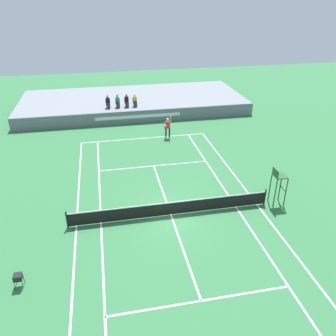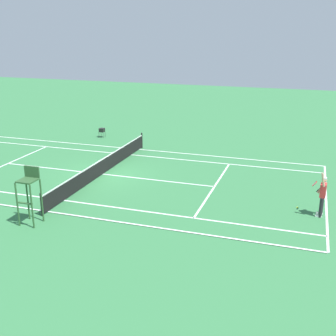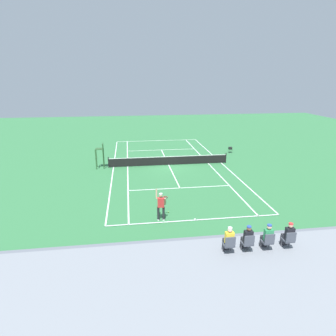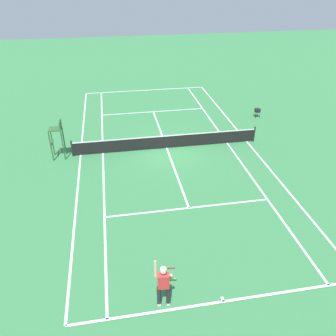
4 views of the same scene
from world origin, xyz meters
name	(u,v)px [view 2 (image 2 of 4)]	position (x,y,z in m)	size (l,w,h in m)	color
ground_plane	(103,175)	(0.00, 0.00, 0.00)	(80.00, 80.00, 0.00)	#337542
court	(103,174)	(0.00, 0.00, 0.01)	(11.08, 23.88, 0.03)	#337542
net	(103,166)	(0.00, 0.00, 0.52)	(11.98, 0.10, 1.07)	black
tennis_player	(322,195)	(2.11, 11.60, 0.99)	(0.80, 0.62, 2.08)	#232328
tennis_ball	(297,207)	(1.52, 10.61, 0.03)	(0.07, 0.07, 0.07)	#D1E533
umpire_chair	(29,188)	(6.67, 0.00, 1.56)	(0.77, 0.77, 2.44)	#2D562D
ball_hopper	(102,130)	(-7.83, -3.97, 0.57)	(0.36, 0.36, 0.70)	black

